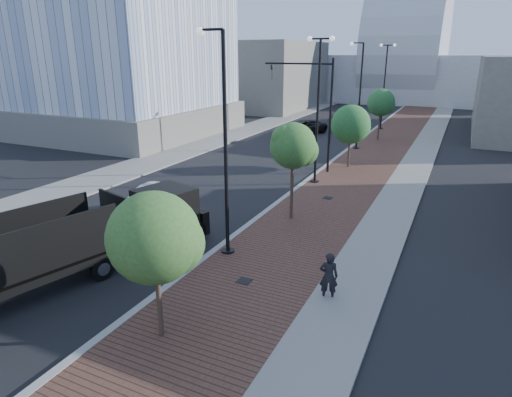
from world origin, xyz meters
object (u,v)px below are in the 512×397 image
at_px(dump_truck, 99,240).
at_px(white_sedan, 153,202).
at_px(dark_car_mid, 305,127).
at_px(pedestrian, 329,276).

relative_size(dump_truck, white_sedan, 2.69).
distance_m(dump_truck, dark_car_mid, 33.27).
bearing_deg(dark_car_mid, dump_truck, -60.31).
relative_size(dark_car_mid, pedestrian, 2.88).
xyz_separation_m(dark_car_mid, pedestrian, (11.87, -31.52, 0.18)).
bearing_deg(dark_car_mid, white_sedan, -62.91).
height_order(dump_truck, pedestrian, dump_truck).
bearing_deg(dump_truck, pedestrian, 25.93).
relative_size(white_sedan, pedestrian, 2.77).
height_order(dump_truck, white_sedan, dump_truck).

